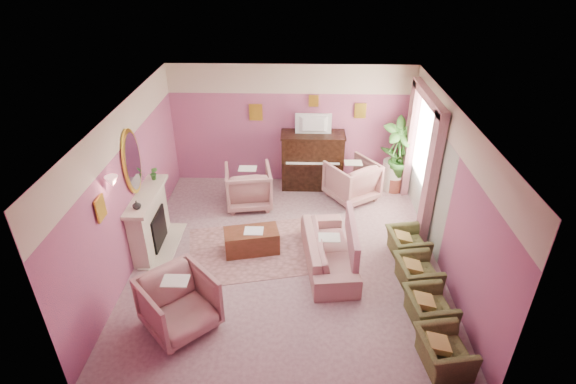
{
  "coord_description": "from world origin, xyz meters",
  "views": [
    {
      "loc": [
        0.2,
        -6.71,
        5.2
      ],
      "look_at": [
        -0.0,
        0.4,
        1.12
      ],
      "focal_mm": 28.0,
      "sensor_mm": 36.0,
      "label": 1
    }
  ],
  "objects_px": {
    "television": "(314,123)",
    "olive_chair_c": "(417,270)",
    "side_table": "(393,175)",
    "piano": "(312,161)",
    "olive_chair_b": "(430,305)",
    "floral_armchair_front": "(179,301)",
    "olive_chair_d": "(408,241)",
    "floral_armchair_right": "(352,179)",
    "coffee_table": "(252,241)",
    "sofa": "(329,245)",
    "olive_chair_a": "(444,348)",
    "floral_armchair_left": "(248,185)"
  },
  "relations": [
    {
      "from": "television",
      "to": "floral_armchair_front",
      "type": "distance_m",
      "value": 5.01
    },
    {
      "from": "olive_chair_a",
      "to": "piano",
      "type": "bearing_deg",
      "value": 108.5
    },
    {
      "from": "coffee_table",
      "to": "floral_armchair_left",
      "type": "bearing_deg",
      "value": 97.65
    },
    {
      "from": "olive_chair_a",
      "to": "olive_chair_c",
      "type": "distance_m",
      "value": 1.64
    },
    {
      "from": "television",
      "to": "olive_chair_a",
      "type": "xyz_separation_m",
      "value": [
        1.71,
        -5.05,
        -1.27
      ]
    },
    {
      "from": "olive_chair_c",
      "to": "floral_armchair_right",
      "type": "bearing_deg",
      "value": 105.93
    },
    {
      "from": "floral_armchair_left",
      "to": "television",
      "type": "bearing_deg",
      "value": 31.12
    },
    {
      "from": "olive_chair_b",
      "to": "olive_chair_a",
      "type": "bearing_deg",
      "value": -90.0
    },
    {
      "from": "floral_armchair_right",
      "to": "side_table",
      "type": "relative_size",
      "value": 1.43
    },
    {
      "from": "floral_armchair_right",
      "to": "olive_chair_d",
      "type": "bearing_deg",
      "value": -68.3
    },
    {
      "from": "television",
      "to": "piano",
      "type": "bearing_deg",
      "value": 90.0
    },
    {
      "from": "floral_armchair_front",
      "to": "olive_chair_d",
      "type": "distance_m",
      "value": 4.2
    },
    {
      "from": "piano",
      "to": "television",
      "type": "height_order",
      "value": "television"
    },
    {
      "from": "sofa",
      "to": "floral_armchair_left",
      "type": "bearing_deg",
      "value": 129.13
    },
    {
      "from": "olive_chair_a",
      "to": "television",
      "type": "bearing_deg",
      "value": 108.67
    },
    {
      "from": "floral_armchair_front",
      "to": "side_table",
      "type": "bearing_deg",
      "value": 48.22
    },
    {
      "from": "coffee_table",
      "to": "olive_chair_b",
      "type": "distance_m",
      "value": 3.35
    },
    {
      "from": "olive_chair_b",
      "to": "floral_armchair_left",
      "type": "bearing_deg",
      "value": 132.59
    },
    {
      "from": "floral_armchair_right",
      "to": "olive_chair_a",
      "type": "xyz_separation_m",
      "value": [
        0.83,
        -4.54,
        -0.17
      ]
    },
    {
      "from": "floral_armchair_right",
      "to": "olive_chair_b",
      "type": "distance_m",
      "value": 3.82
    },
    {
      "from": "olive_chair_c",
      "to": "olive_chair_d",
      "type": "relative_size",
      "value": 1.0
    },
    {
      "from": "side_table",
      "to": "piano",
      "type": "bearing_deg",
      "value": 178.06
    },
    {
      "from": "floral_armchair_right",
      "to": "olive_chair_a",
      "type": "height_order",
      "value": "floral_armchair_right"
    },
    {
      "from": "olive_chair_d",
      "to": "sofa",
      "type": "bearing_deg",
      "value": -169.08
    },
    {
      "from": "coffee_table",
      "to": "olive_chair_a",
      "type": "height_order",
      "value": "olive_chair_a"
    },
    {
      "from": "olive_chair_b",
      "to": "side_table",
      "type": "xyz_separation_m",
      "value": [
        0.18,
        4.21,
        0.02
      ]
    },
    {
      "from": "olive_chair_c",
      "to": "olive_chair_b",
      "type": "bearing_deg",
      "value": -90.0
    },
    {
      "from": "side_table",
      "to": "floral_armchair_front",
      "type": "bearing_deg",
      "value": -131.78
    },
    {
      "from": "olive_chair_d",
      "to": "side_table",
      "type": "xyz_separation_m",
      "value": [
        0.18,
        2.57,
        0.02
      ]
    },
    {
      "from": "coffee_table",
      "to": "olive_chair_d",
      "type": "height_order",
      "value": "olive_chair_d"
    },
    {
      "from": "coffee_table",
      "to": "floral_armchair_left",
      "type": "xyz_separation_m",
      "value": [
        -0.23,
        1.68,
        0.27
      ]
    },
    {
      "from": "piano",
      "to": "sofa",
      "type": "relative_size",
      "value": 0.69
    },
    {
      "from": "sofa",
      "to": "television",
      "type": "bearing_deg",
      "value": 94.85
    },
    {
      "from": "olive_chair_d",
      "to": "floral_armchair_right",
      "type": "bearing_deg",
      "value": 111.7
    },
    {
      "from": "olive_chair_a",
      "to": "coffee_table",
      "type": "bearing_deg",
      "value": 138.84
    },
    {
      "from": "sofa",
      "to": "olive_chair_a",
      "type": "xyz_separation_m",
      "value": [
        1.46,
        -2.18,
        -0.08
      ]
    },
    {
      "from": "television",
      "to": "olive_chair_c",
      "type": "relative_size",
      "value": 1.05
    },
    {
      "from": "floral_armchair_front",
      "to": "olive_chair_a",
      "type": "xyz_separation_m",
      "value": [
        3.76,
        -0.61,
        -0.17
      ]
    },
    {
      "from": "television",
      "to": "floral_armchair_front",
      "type": "relative_size",
      "value": 0.8
    },
    {
      "from": "piano",
      "to": "olive_chair_a",
      "type": "xyz_separation_m",
      "value": [
        1.71,
        -5.1,
        -0.32
      ]
    },
    {
      "from": "floral_armchair_left",
      "to": "olive_chair_b",
      "type": "height_order",
      "value": "floral_armchair_left"
    },
    {
      "from": "olive_chair_c",
      "to": "side_table",
      "type": "bearing_deg",
      "value": 86.88
    },
    {
      "from": "olive_chair_d",
      "to": "television",
      "type": "bearing_deg",
      "value": 123.4
    },
    {
      "from": "olive_chair_b",
      "to": "side_table",
      "type": "height_order",
      "value": "side_table"
    },
    {
      "from": "coffee_table",
      "to": "olive_chair_c",
      "type": "xyz_separation_m",
      "value": [
        2.88,
        -0.88,
        0.11
      ]
    },
    {
      "from": "floral_armchair_left",
      "to": "side_table",
      "type": "distance_m",
      "value": 3.4
    },
    {
      "from": "olive_chair_b",
      "to": "olive_chair_c",
      "type": "distance_m",
      "value": 0.82
    },
    {
      "from": "coffee_table",
      "to": "side_table",
      "type": "height_order",
      "value": "side_table"
    },
    {
      "from": "coffee_table",
      "to": "floral_armchair_right",
      "type": "xyz_separation_m",
      "value": [
        2.05,
        2.02,
        0.27
      ]
    },
    {
      "from": "piano",
      "to": "floral_armchair_front",
      "type": "relative_size",
      "value": 1.4
    }
  ]
}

